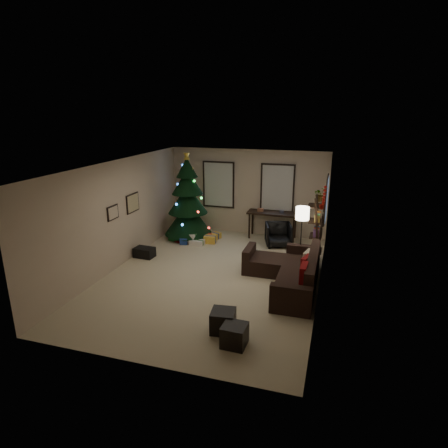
{
  "coord_description": "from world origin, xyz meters",
  "views": [
    {
      "loc": [
        2.72,
        -8.05,
        3.9
      ],
      "look_at": [
        0.1,
        0.6,
        1.15
      ],
      "focal_mm": 30.55,
      "sensor_mm": 36.0,
      "label": 1
    }
  ],
  "objects": [
    {
      "name": "floor",
      "position": [
        0.0,
        0.0,
        0.0
      ],
      "size": [
        7.0,
        7.0,
        0.0
      ],
      "primitive_type": "plane",
      "color": "beige",
      "rests_on": "ground"
    },
    {
      "name": "ceiling",
      "position": [
        0.0,
        0.0,
        2.7
      ],
      "size": [
        7.0,
        7.0,
        0.0
      ],
      "primitive_type": "plane",
      "rotation": [
        3.14,
        0.0,
        0.0
      ],
      "color": "white",
      "rests_on": "floor"
    },
    {
      "name": "wall_back",
      "position": [
        0.0,
        3.5,
        1.35
      ],
      "size": [
        5.0,
        0.0,
        5.0
      ],
      "primitive_type": "plane",
      "rotation": [
        1.57,
        0.0,
        0.0
      ],
      "color": "#C1AC93",
      "rests_on": "floor"
    },
    {
      "name": "wall_front",
      "position": [
        0.0,
        -3.5,
        1.35
      ],
      "size": [
        5.0,
        0.0,
        5.0
      ],
      "primitive_type": "plane",
      "rotation": [
        -1.57,
        0.0,
        0.0
      ],
      "color": "#C1AC93",
      "rests_on": "floor"
    },
    {
      "name": "wall_left",
      "position": [
        -2.5,
        0.0,
        1.35
      ],
      "size": [
        0.0,
        7.0,
        7.0
      ],
      "primitive_type": "plane",
      "rotation": [
        1.57,
        0.0,
        1.57
      ],
      "color": "#C1AC93",
      "rests_on": "floor"
    },
    {
      "name": "wall_right",
      "position": [
        2.5,
        0.0,
        1.35
      ],
      "size": [
        0.0,
        7.0,
        7.0
      ],
      "primitive_type": "plane",
      "rotation": [
        1.57,
        0.0,
        -1.57
      ],
      "color": "#C1AC93",
      "rests_on": "floor"
    },
    {
      "name": "window_back_left",
      "position": [
        -0.95,
        3.47,
        1.55
      ],
      "size": [
        1.05,
        0.06,
        1.5
      ],
      "color": "#728CB2",
      "rests_on": "wall_back"
    },
    {
      "name": "window_back_right",
      "position": [
        0.95,
        3.47,
        1.55
      ],
      "size": [
        1.05,
        0.06,
        1.5
      ],
      "color": "#728CB2",
      "rests_on": "wall_back"
    },
    {
      "name": "window_right_wall",
      "position": [
        2.47,
        2.55,
        1.5
      ],
      "size": [
        0.06,
        0.9,
        1.3
      ],
      "color": "#728CB2",
      "rests_on": "wall_right"
    },
    {
      "name": "christmas_tree",
      "position": [
        -1.64,
        2.5,
        1.13
      ],
      "size": [
        1.47,
        1.47,
        2.74
      ],
      "rotation": [
        0.0,
        0.0,
        -0.33
      ],
      "color": "black",
      "rests_on": "floor"
    },
    {
      "name": "presents",
      "position": [
        -1.33,
        2.23,
        0.12
      ],
      "size": [
        1.52,
        1.01,
        0.3
      ],
      "rotation": [
        0.0,
        0.0,
        0.36
      ],
      "color": "maroon",
      "rests_on": "floor"
    },
    {
      "name": "sofa",
      "position": [
        1.86,
        0.09,
        0.27
      ],
      "size": [
        1.78,
        2.6,
        0.84
      ],
      "color": "black",
      "rests_on": "floor"
    },
    {
      "name": "pillow_red_a",
      "position": [
        2.21,
        -0.77,
        0.64
      ],
      "size": [
        0.14,
        0.46,
        0.46
      ],
      "primitive_type": "cube",
      "rotation": [
        0.0,
        0.0,
        -0.03
      ],
      "color": "maroon",
      "rests_on": "sofa"
    },
    {
      "name": "pillow_red_b",
      "position": [
        2.21,
        -0.21,
        0.64
      ],
      "size": [
        0.22,
        0.41,
        0.4
      ],
      "primitive_type": "cube",
      "rotation": [
        0.0,
        0.0,
        -0.3
      ],
      "color": "maroon",
      "rests_on": "sofa"
    },
    {
      "name": "pillow_cream",
      "position": [
        2.21,
        0.18,
        0.63
      ],
      "size": [
        0.2,
        0.4,
        0.38
      ],
      "primitive_type": "cube",
      "rotation": [
        0.0,
        0.0,
        -0.25
      ],
      "color": "beige",
      "rests_on": "sofa"
    },
    {
      "name": "ottoman_near",
      "position": [
        0.94,
        -2.22,
        0.2
      ],
      "size": [
        0.48,
        0.48,
        0.41
      ],
      "primitive_type": "cube",
      "rotation": [
        0.0,
        0.0,
        0.12
      ],
      "color": "black",
      "rests_on": "floor"
    },
    {
      "name": "ottoman_far",
      "position": [
        1.25,
        -2.58,
        0.19
      ],
      "size": [
        0.43,
        0.43,
        0.39
      ],
      "primitive_type": "cube",
      "rotation": [
        0.0,
        0.0,
        -0.04
      ],
      "color": "black",
      "rests_on": "floor"
    },
    {
      "name": "desk",
      "position": [
        0.88,
        3.22,
        0.74
      ],
      "size": [
        1.55,
        0.55,
        0.84
      ],
      "color": "black",
      "rests_on": "floor"
    },
    {
      "name": "desk_chair",
      "position": [
        1.17,
        2.57,
        0.34
      ],
      "size": [
        0.82,
        0.79,
        0.69
      ],
      "primitive_type": "imported",
      "rotation": [
        0.0,
        0.0,
        0.28
      ],
      "color": "black",
      "rests_on": "floor"
    },
    {
      "name": "bookshelf",
      "position": [
        2.3,
        1.55,
        0.87
      ],
      "size": [
        0.3,
        0.53,
        1.79
      ],
      "color": "black",
      "rests_on": "floor"
    },
    {
      "name": "potted_plant",
      "position": [
        2.3,
        2.0,
        1.8
      ],
      "size": [
        0.56,
        0.55,
        0.48
      ],
      "primitive_type": "imported",
      "rotation": [
        0.0,
        0.0,
        0.56
      ],
      "color": "#4C4C4C",
      "rests_on": "bookshelf"
    },
    {
      "name": "floor_lamp",
      "position": [
        1.95,
        1.16,
        1.32
      ],
      "size": [
        0.33,
        0.33,
        1.58
      ],
      "rotation": [
        0.0,
        0.0,
        0.37
      ],
      "color": "black",
      "rests_on": "floor"
    },
    {
      "name": "art_map",
      "position": [
        -2.48,
        0.7,
        1.48
      ],
      "size": [
        0.04,
        0.6,
        0.5
      ],
      "color": "black",
      "rests_on": "wall_left"
    },
    {
      "name": "art_abstract",
      "position": [
        -2.48,
        -0.26,
        1.46
      ],
      "size": [
        0.04,
        0.45,
        0.35
      ],
      "color": "black",
      "rests_on": "wall_left"
    },
    {
      "name": "gallery",
      "position": [
        2.48,
        -0.07,
        1.57
      ],
      "size": [
        0.03,
        1.25,
        0.54
      ],
      "color": "black",
      "rests_on": "wall_right"
    },
    {
      "name": "garland",
      "position": [
        2.45,
        0.14,
        2.02
      ],
      "size": [
        0.08,
        1.9,
        0.3
      ],
      "primitive_type": null,
      "color": "#A5140C",
      "rests_on": "wall_right"
    },
    {
      "name": "stocking_left",
      "position": [
        -0.14,
        3.56,
        1.4
      ],
      "size": [
        0.2,
        0.05,
        0.36
      ],
      "color": "#990F0C",
      "rests_on": "wall_back"
    },
    {
      "name": "stocking_right",
      "position": [
        0.19,
        3.58,
        1.46
      ],
      "size": [
        0.2,
        0.05,
        0.36
      ],
      "color": "#990F0C",
      "rests_on": "wall_back"
    },
    {
      "name": "storage_bin",
      "position": [
        -2.18,
        0.62,
        0.13
      ],
      "size": [
        0.55,
        0.38,
        0.26
      ],
      "primitive_type": "cube",
      "rotation": [
        0.0,
        0.0,
        -0.06
      ],
      "color": "black",
      "rests_on": "floor"
    }
  ]
}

